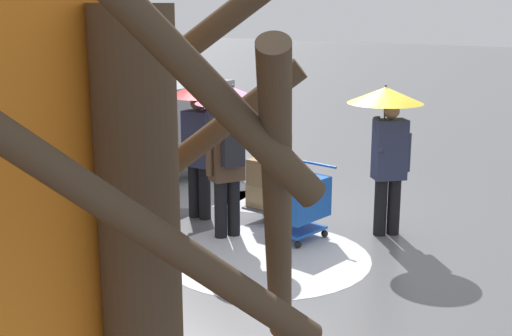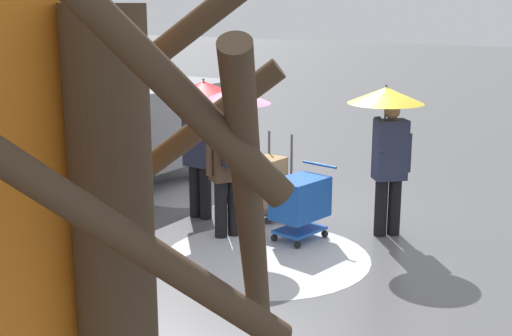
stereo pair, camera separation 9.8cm
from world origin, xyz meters
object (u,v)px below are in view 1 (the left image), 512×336
at_px(cargo_van_parked_right, 94,126).
at_px(pedestrian_white_side, 230,127).
at_px(hand_dolly_boxes, 267,184).
at_px(pedestrian_black_side, 201,116).
at_px(pedestrian_pink_side, 387,125).
at_px(shopping_cart_vendor, 300,200).

distance_m(cargo_van_parked_right, pedestrian_white_side, 3.29).
relative_size(hand_dolly_boxes, pedestrian_black_side, 0.61).
distance_m(cargo_van_parked_right, pedestrian_pink_side, 5.06).
xyz_separation_m(shopping_cart_vendor, hand_dolly_boxes, (0.85, -0.48, 0.00)).
relative_size(hand_dolly_boxes, pedestrian_pink_side, 0.61).
bearing_deg(hand_dolly_boxes, cargo_van_parked_right, 6.08).
bearing_deg(cargo_van_parked_right, pedestrian_black_side, 176.95).
relative_size(cargo_van_parked_right, pedestrian_pink_side, 2.51).
height_order(pedestrian_pink_side, pedestrian_black_side, same).
bearing_deg(hand_dolly_boxes, pedestrian_pink_side, -169.17).
bearing_deg(pedestrian_pink_side, hand_dolly_boxes, 10.83).
bearing_deg(shopping_cart_vendor, pedestrian_black_side, -0.30).
relative_size(cargo_van_parked_right, shopping_cart_vendor, 5.30).
bearing_deg(hand_dolly_boxes, pedestrian_black_side, 28.73).
distance_m(cargo_van_parked_right, shopping_cart_vendor, 4.16).
xyz_separation_m(shopping_cart_vendor, pedestrian_black_side, (1.72, -0.01, 1.02)).
bearing_deg(hand_dolly_boxes, shopping_cart_vendor, 150.29).
distance_m(shopping_cart_vendor, hand_dolly_boxes, 0.98).
distance_m(cargo_van_parked_right, pedestrian_black_side, 2.43).
xyz_separation_m(cargo_van_parked_right, pedestrian_pink_side, (-5.00, -0.68, 0.41)).
relative_size(pedestrian_pink_side, pedestrian_black_side, 1.00).
height_order(shopping_cart_vendor, pedestrian_white_side, pedestrian_white_side).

